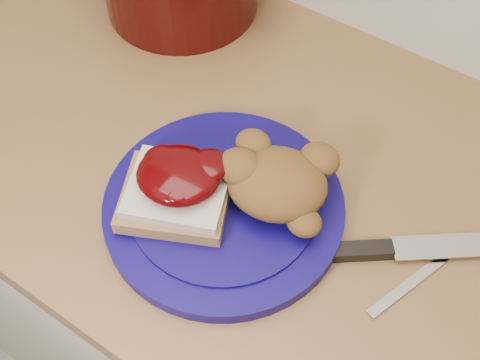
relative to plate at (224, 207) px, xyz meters
The scene contains 6 objects.
base_cabinet 0.49m from the plate, 89.25° to the left, with size 4.00×0.60×0.86m, color beige.
plate is the anchor object (origin of this frame).
sandwich 0.07m from the plate, 146.04° to the right, with size 0.16×0.15×0.06m.
stuffing_mound 0.08m from the plate, 37.68° to the left, with size 0.12×0.10×0.06m, color brown.
chef_knife 0.19m from the plate, 16.39° to the left, with size 0.24×0.20×0.02m.
butter_knife 0.24m from the plate, 11.90° to the left, with size 0.15×0.01×0.00m, color silver.
Camera 1 is at (0.24, 1.09, 1.52)m, focal length 45.00 mm.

